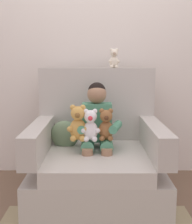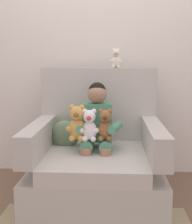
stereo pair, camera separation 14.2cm
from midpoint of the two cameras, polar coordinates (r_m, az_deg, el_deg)
The scene contains 9 objects.
ground_plane at distance 2.77m, azimuth -1.56°, elevation -15.99°, with size 8.00×8.00×0.00m, color brown.
back_wall at distance 3.28m, azimuth -1.34°, elevation 11.30°, with size 6.00×0.10×2.60m, color silver.
armchair at distance 2.70m, azimuth -1.56°, elevation -8.97°, with size 1.11×1.04×1.13m.
seated_child at distance 2.66m, azimuth -1.54°, elevation -2.46°, with size 0.45×0.39×0.82m.
plush_white at distance 2.51m, azimuth -2.88°, elevation -2.62°, with size 0.16×0.13×0.27m.
plush_honey at distance 2.53m, azimuth -5.22°, elevation -2.23°, with size 0.18×0.15×0.30m.
plush_brown at distance 2.53m, azimuth 0.10°, elevation -2.53°, with size 0.16×0.13×0.27m.
plush_cream_on_backrest at distance 2.95m, azimuth 1.80°, elevation 9.91°, with size 0.11×0.09×0.19m.
throw_pillow at distance 2.80m, azimuth -7.55°, elevation -4.25°, with size 0.26×0.12×0.26m, color slate.
Camera 1 is at (-0.01, -2.51, 1.18)m, focal length 48.80 mm.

